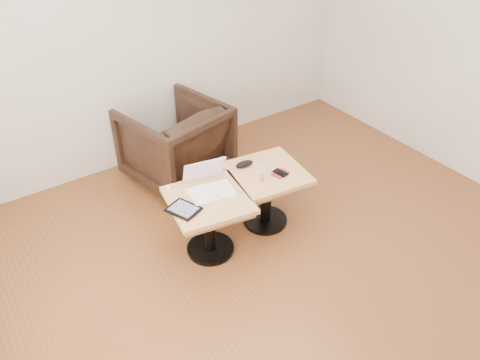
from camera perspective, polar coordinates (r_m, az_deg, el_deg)
room_shell at (r=2.82m, az=9.33°, el=7.18°), size 4.52×4.52×2.71m
side_table_left at (r=3.58m, az=-3.83°, el=-3.89°), size 0.67×0.67×0.53m
side_table_right at (r=3.86m, az=3.25°, el=-0.55°), size 0.66×0.66×0.53m
laptop at (r=3.55m, az=-3.77°, el=-0.62°), size 0.39×0.38×0.22m
tablet at (r=3.40m, az=-6.90°, el=-3.58°), size 0.25×0.27×0.02m
charging_adapter at (r=3.61m, az=-8.69°, el=-0.96°), size 0.06×0.06×0.03m
glasses_case at (r=3.82m, az=0.52°, el=1.96°), size 0.16×0.08×0.05m
striped_cup at (r=3.65m, az=2.37°, el=0.49°), size 0.09×0.09×0.09m
earbuds_tangle at (r=3.81m, az=3.31°, el=1.44°), size 0.07×0.06×0.01m
phone_on_sleeve at (r=3.76m, az=4.96°, el=0.84°), size 0.15×0.13×0.02m
armchair at (r=4.48m, az=-7.87°, el=4.50°), size 1.00×1.01×0.77m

